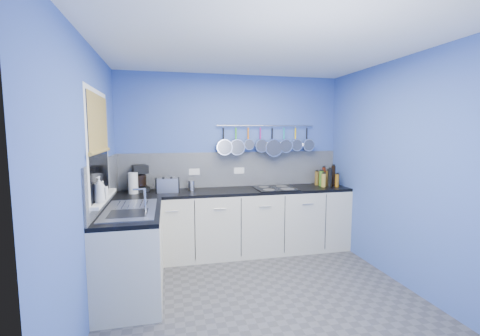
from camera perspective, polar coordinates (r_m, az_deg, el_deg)
name	(u,v)px	position (r m, az deg, el deg)	size (l,w,h in m)	color
floor	(260,295)	(3.66, 3.60, -21.37)	(3.20, 3.00, 0.02)	#47474C
ceiling	(262,46)	(3.34, 3.92, 20.56)	(3.20, 3.00, 0.02)	white
wall_back	(232,162)	(4.72, -1.44, 1.01)	(3.20, 0.02, 2.50)	#3E5AAF
wall_front	(338,212)	(1.89, 16.92, -7.37)	(3.20, 0.02, 2.50)	#3E5AAF
wall_left	(89,181)	(3.21, -25.03, -2.12)	(0.02, 3.00, 2.50)	#3E5AAF
wall_right	(400,172)	(4.03, 26.30, -0.58)	(0.02, 3.00, 2.50)	#3E5AAF
backsplash_back	(232,169)	(4.71, -1.38, -0.23)	(3.20, 0.02, 0.50)	#9699A0
backsplash_left	(105,182)	(3.80, -22.72, -2.31)	(0.02, 1.80, 0.50)	#9699A0
cabinet_run_back	(236,223)	(4.58, -0.64, -9.62)	(3.20, 0.60, 0.86)	beige
worktop_back	(236,191)	(4.47, -0.64, -4.08)	(3.20, 0.60, 0.04)	black
cabinet_run_left	(132,254)	(3.65, -18.46, -14.18)	(0.60, 1.20, 0.86)	beige
worktop_left	(130,212)	(3.52, -18.72, -7.29)	(0.60, 1.20, 0.04)	black
window_frame	(98,146)	(3.47, -23.65, 3.51)	(0.01, 1.00, 1.10)	white
window_glass	(99,146)	(3.47, -23.56, 3.52)	(0.01, 0.90, 1.00)	black
bamboo_blind	(99,123)	(3.46, -23.60, 7.24)	(0.01, 0.90, 0.55)	olive
window_sill	(104,198)	(3.52, -22.87, -4.86)	(0.10, 0.98, 0.03)	white
sink_unit	(130,209)	(3.51, -18.74, -6.91)	(0.50, 0.95, 0.01)	silver
mixer_tap	(145,200)	(3.30, -16.36, -5.45)	(0.12, 0.08, 0.26)	silver
socket_left	(194,172)	(4.63, -8.04, -0.66)	(0.15, 0.01, 0.09)	white
socket_right	(239,171)	(4.72, -0.16, -0.45)	(0.15, 0.01, 0.09)	white
pot_rail	(266,126)	(4.77, 4.64, 7.42)	(0.02, 0.02, 1.45)	silver
soap_bottle_a	(99,190)	(3.21, -23.53, -3.49)	(0.09, 0.09, 0.24)	white
soap_bottle_b	(103,190)	(3.38, -22.97, -3.58)	(0.08, 0.08, 0.17)	white
paper_towel	(133,183)	(4.39, -18.28, -2.54)	(0.12, 0.12, 0.27)	white
coffee_maker	(140,178)	(4.49, -17.12, -1.77)	(0.20, 0.22, 0.35)	black
toaster	(167,185)	(4.39, -12.64, -2.95)	(0.29, 0.16, 0.19)	silver
canister	(191,185)	(4.48, -8.55, -3.03)	(0.09, 0.09, 0.13)	silver
hob	(275,188)	(4.56, 6.24, -3.58)	(0.56, 0.49, 0.01)	black
pan_0	(223,140)	(4.61, -2.93, 4.89)	(0.23, 0.13, 0.42)	silver
pan_1	(236,140)	(4.65, -0.71, 4.88)	(0.23, 0.11, 0.42)	silver
pan_2	(248,138)	(4.69, 1.46, 5.35)	(0.15, 0.10, 0.34)	silver
pan_3	(260,139)	(4.73, 3.60, 5.11)	(0.19, 0.11, 0.38)	silver
pan_4	(272,141)	(4.79, 5.69, 4.71)	(0.26, 0.12, 0.45)	silver
pan_5	(284,139)	(4.85, 7.74, 5.03)	(0.20, 0.12, 0.39)	silver
pan_6	(295,138)	(4.91, 9.73, 5.15)	(0.18, 0.09, 0.37)	silver
pan_7	(307,138)	(4.99, 11.66, 5.10)	(0.18, 0.11, 0.37)	silver
condiment_0	(328,180)	(5.07, 15.16, -2.09)	(0.07, 0.07, 0.13)	#265919
condiment_1	(324,176)	(5.01, 14.50, -1.39)	(0.06, 0.06, 0.26)	#4C190C
condiment_2	(317,178)	(4.98, 13.36, -1.75)	(0.06, 0.06, 0.21)	brown
condiment_3	(333,176)	(4.96, 16.08, -1.32)	(0.06, 0.06, 0.30)	black
condiment_4	(328,178)	(4.93, 15.21, -1.77)	(0.07, 0.07, 0.22)	brown
condiment_5	(321,178)	(4.91, 14.14, -1.80)	(0.07, 0.07, 0.22)	#3F721E
condiment_6	(337,181)	(4.88, 16.69, -2.14)	(0.06, 0.06, 0.18)	#8C5914
condiment_7	(330,178)	(4.82, 15.52, -1.71)	(0.06, 0.06, 0.26)	black
condiment_8	(324,180)	(4.82, 14.50, -2.12)	(0.07, 0.07, 0.19)	olive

